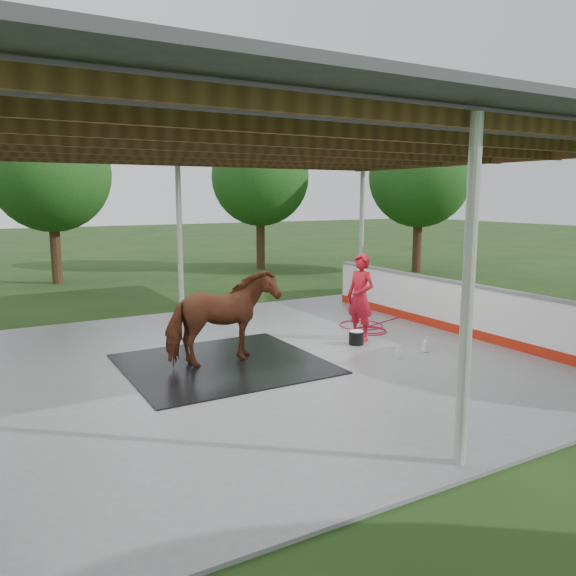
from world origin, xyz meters
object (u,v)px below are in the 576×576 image
dasher_board (448,307)px  wash_bucket (356,337)px  handler (360,297)px  horse (222,318)px

dasher_board → wash_bucket: dasher_board is taller
handler → wash_bucket: 0.87m
horse → dasher_board: bearing=-93.7°
dasher_board → horse: size_ratio=4.06×
horse → handler: size_ratio=1.09×
horse → wash_bucket: (2.91, -0.08, -0.71)m
horse → handler: 3.21m
handler → wash_bucket: (-0.30, -0.28, -0.76)m
horse → handler: bearing=-88.8°
dasher_board → handler: (-2.23, 0.32, 0.36)m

